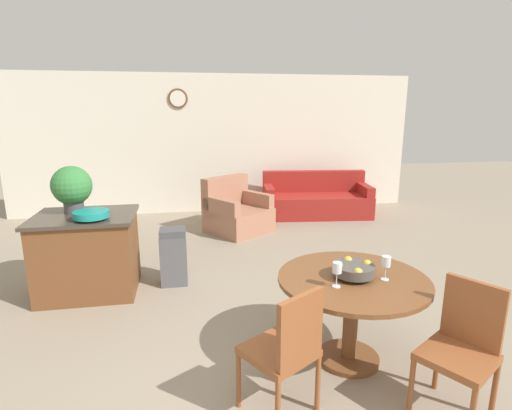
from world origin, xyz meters
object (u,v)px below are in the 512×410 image
Objects in this scene: kitchen_island at (88,254)px; potted_plant at (72,187)px; dining_table at (352,297)px; armchair at (236,214)px; wine_glass_left at (337,269)px; couch at (316,201)px; fruit_bowl at (354,269)px; teal_bowl at (91,214)px; trash_bin at (174,257)px; dining_chair_near_left at (287,347)px; dining_chair_near_right at (463,344)px; wine_glass_right at (386,262)px.

kitchen_island is 0.76m from potted_plant.
armchair is (-0.45, 3.76, -0.27)m from dining_table.
wine_glass_left is at bearing -121.60° from armchair.
couch is 1.83m from armchair.
kitchen_island is 0.51× the size of couch.
teal_bowl is at bearing 146.11° from fruit_bowl.
kitchen_island is at bearing -176.28° from trash_bin.
dining_chair_near_right is at bearing -39.87° from dining_chair_near_left.
fruit_bowl is 0.90× the size of teal_bowl.
potted_plant reaches higher than dining_chair_near_right.
armchair is at bearing 51.03° from teal_bowl.
kitchen_island is 0.87× the size of armchair.
wine_glass_right reaches higher than couch.
armchair is at bearing -148.65° from couch.
dining_table is at bearing -36.02° from kitchen_island.
trash_bin is (-1.45, 1.79, -0.47)m from fruit_bowl.
armchair is at bearing 96.76° from fruit_bowl.
armchair is at bearing 62.93° from trash_bin.
dining_chair_near_left is 1.00× the size of dining_chair_near_right.
armchair is (0.22, 4.25, -0.21)m from dining_chair_near_left.
teal_bowl is 0.69× the size of potted_plant.
wine_glass_left reaches higher than armchair.
wine_glass_right is at bearing -20.43° from dining_table.
potted_plant is (-0.25, 0.35, 0.23)m from teal_bowl.
wine_glass_right is (0.22, -0.08, 0.07)m from fruit_bowl.
teal_bowl is at bearing 141.26° from wine_glass_left.
dining_chair_near_right is at bearing -53.35° from fruit_bowl.
dining_chair_near_left is 2.83× the size of fruit_bowl.
wine_glass_left is 2.36m from trash_bin.
fruit_bowl is 2.96m from kitchen_island.
teal_bowl is (-1.59, 2.01, 0.45)m from dining_chair_near_left.
potted_plant is 0.25× the size of couch.
dining_chair_near_left is 4.26m from armchair.
dining_chair_near_left is at bearing -128.24° from armchair.
dining_table is 2.75m from teal_bowl.
dining_chair_near_right is at bearing -38.41° from teal_bowl.
trash_bin is 0.54× the size of armchair.
dining_table is 6.15× the size of wine_glass_left.
wine_glass_left reaches higher than trash_bin.
wine_glass_right is at bearing -115.40° from armchair.
couch is at bearing 73.14° from wine_glass_left.
dining_chair_near_right is 0.75× the size of armchair.
dining_chair_near_right is 3.54m from teal_bowl.
fruit_bowl is 0.48× the size of trash_bin.
potted_plant is (-2.51, 1.86, 0.62)m from dining_table.
dining_table is 3.64× the size of fruit_bowl.
trash_bin is (-1.25, 1.93, -0.54)m from wine_glass_left.
teal_bowl reaches higher than wine_glass_right.
teal_bowl is (-2.48, 1.60, 0.08)m from wine_glass_right.
dining_chair_near_left is at bearing -142.71° from wine_glass_left.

